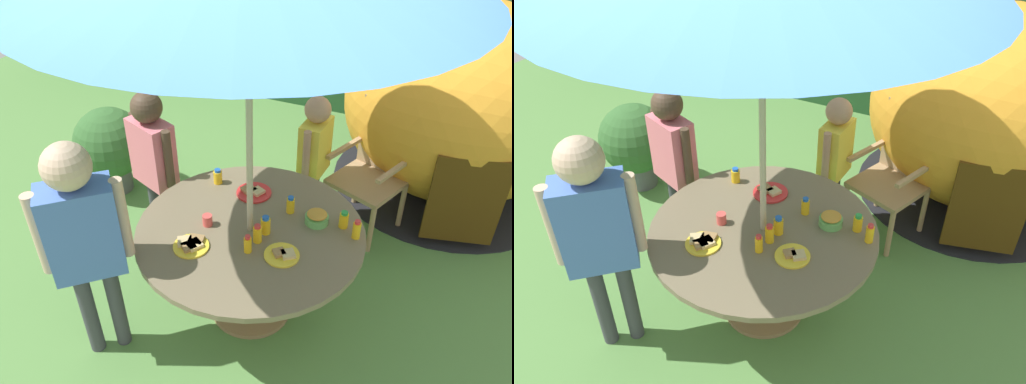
% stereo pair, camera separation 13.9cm
% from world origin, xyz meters
% --- Properties ---
extents(ground_plane, '(10.00, 10.00, 0.02)m').
position_xyz_m(ground_plane, '(0.00, 0.00, -0.01)').
color(ground_plane, '#548442').
extents(hedge_backdrop, '(9.00, 0.70, 2.08)m').
position_xyz_m(hedge_backdrop, '(0.00, 3.31, 1.04)').
color(hedge_backdrop, '#234C28').
rests_on(hedge_backdrop, ground_plane).
extents(garden_table, '(1.35, 1.35, 0.68)m').
position_xyz_m(garden_table, '(0.00, 0.00, 0.56)').
color(garden_table, '#93704C').
rests_on(garden_table, ground_plane).
extents(wooden_chair, '(0.60, 0.59, 1.00)m').
position_xyz_m(wooden_chair, '(0.48, 1.23, 0.54)').
color(wooden_chair, tan).
rests_on(wooden_chair, ground_plane).
extents(dome_tent, '(2.27, 2.27, 1.59)m').
position_xyz_m(dome_tent, '(0.93, 2.00, 0.79)').
color(dome_tent, orange).
rests_on(dome_tent, ground_plane).
extents(potted_plant, '(0.60, 0.60, 0.76)m').
position_xyz_m(potted_plant, '(-1.65, 0.77, 0.44)').
color(potted_plant, '#595960').
rests_on(potted_plant, ground_plane).
extents(child_in_yellow_shirt, '(0.19, 0.38, 1.11)m').
position_xyz_m(child_in_yellow_shirt, '(0.06, 0.99, 0.71)').
color(child_in_yellow_shirt, '#3F3F47').
rests_on(child_in_yellow_shirt, ground_plane).
extents(child_in_pink_shirt, '(0.40, 0.28, 1.24)m').
position_xyz_m(child_in_pink_shirt, '(-0.89, 0.34, 0.79)').
color(child_in_pink_shirt, '#3F3F47').
rests_on(child_in_pink_shirt, ground_plane).
extents(child_in_blue_shirt, '(0.41, 0.40, 1.43)m').
position_xyz_m(child_in_blue_shirt, '(-0.67, -0.62, 0.91)').
color(child_in_blue_shirt, '#3F3F47').
rests_on(child_in_blue_shirt, ground_plane).
extents(snack_bowl, '(0.14, 0.14, 0.08)m').
position_xyz_m(snack_bowl, '(0.34, 0.21, 0.72)').
color(snack_bowl, '#66B259').
rests_on(snack_bowl, garden_table).
extents(plate_mid_right, '(0.20, 0.20, 0.03)m').
position_xyz_m(plate_mid_right, '(0.26, -0.14, 0.69)').
color(plate_mid_right, yellow).
rests_on(plate_mid_right, garden_table).
extents(plate_far_right, '(0.20, 0.20, 0.03)m').
position_xyz_m(plate_far_right, '(-0.24, -0.28, 0.70)').
color(plate_far_right, yellow).
rests_on(plate_far_right, garden_table).
extents(plate_far_left, '(0.23, 0.23, 0.03)m').
position_xyz_m(plate_far_left, '(-0.13, 0.33, 0.69)').
color(plate_far_left, red).
rests_on(plate_far_left, garden_table).
extents(juice_bottle_near_left, '(0.04, 0.04, 0.11)m').
position_xyz_m(juice_bottle_near_left, '(0.07, -0.18, 0.74)').
color(juice_bottle_near_left, yellow).
rests_on(juice_bottle_near_left, garden_table).
extents(juice_bottle_near_right, '(0.06, 0.06, 0.12)m').
position_xyz_m(juice_bottle_near_right, '(0.10, 0.01, 0.74)').
color(juice_bottle_near_right, yellow).
rests_on(juice_bottle_near_right, garden_table).
extents(juice_bottle_center_front, '(0.06, 0.06, 0.10)m').
position_xyz_m(juice_bottle_center_front, '(-0.39, 0.34, 0.73)').
color(juice_bottle_center_front, yellow).
rests_on(juice_bottle_center_front, garden_table).
extents(juice_bottle_center_back, '(0.05, 0.05, 0.12)m').
position_xyz_m(juice_bottle_center_back, '(0.08, -0.08, 0.74)').
color(juice_bottle_center_back, yellow).
rests_on(juice_bottle_center_back, garden_table).
extents(juice_bottle_mid_left, '(0.06, 0.06, 0.11)m').
position_xyz_m(juice_bottle_mid_left, '(0.49, 0.24, 0.73)').
color(juice_bottle_mid_left, yellow).
rests_on(juice_bottle_mid_left, garden_table).
extents(juice_bottle_front_edge, '(0.05, 0.05, 0.11)m').
position_xyz_m(juice_bottle_front_edge, '(0.16, 0.25, 0.74)').
color(juice_bottle_front_edge, yellow).
rests_on(juice_bottle_front_edge, garden_table).
extents(juice_bottle_back_edge, '(0.05, 0.05, 0.12)m').
position_xyz_m(juice_bottle_back_edge, '(0.58, 0.18, 0.74)').
color(juice_bottle_back_edge, yellow).
rests_on(juice_bottle_back_edge, garden_table).
extents(cup_near, '(0.06, 0.06, 0.07)m').
position_xyz_m(cup_near, '(-0.24, -0.07, 0.72)').
color(cup_near, '#E04C47').
rests_on(cup_near, garden_table).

